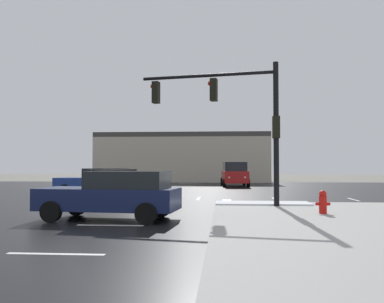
{
  "coord_description": "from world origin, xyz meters",
  "views": [
    {
      "loc": [
        3.35,
        -22.17,
        1.79
      ],
      "look_at": [
        1.13,
        7.02,
        2.75
      ],
      "focal_mm": 39.2,
      "sensor_mm": 36.0,
      "label": 1
    }
  ],
  "objects_px": {
    "traffic_signal_mast": "(236,110)",
    "sedan_navy": "(114,194)",
    "suv_red": "(235,173)",
    "fire_hydrant": "(323,202)",
    "sedan_tan": "(116,184)",
    "sedan_blue": "(98,181)"
  },
  "relations": [
    {
      "from": "sedan_tan",
      "to": "sedan_navy",
      "type": "height_order",
      "value": "same"
    },
    {
      "from": "fire_hydrant",
      "to": "sedan_tan",
      "type": "height_order",
      "value": "sedan_tan"
    },
    {
      "from": "suv_red",
      "to": "sedan_tan",
      "type": "distance_m",
      "value": 16.51
    },
    {
      "from": "suv_red",
      "to": "sedan_blue",
      "type": "relative_size",
      "value": 1.06
    },
    {
      "from": "fire_hydrant",
      "to": "suv_red",
      "type": "distance_m",
      "value": 21.09
    },
    {
      "from": "fire_hydrant",
      "to": "sedan_blue",
      "type": "distance_m",
      "value": 14.91
    },
    {
      "from": "traffic_signal_mast",
      "to": "sedan_tan",
      "type": "height_order",
      "value": "traffic_signal_mast"
    },
    {
      "from": "fire_hydrant",
      "to": "sedan_blue",
      "type": "relative_size",
      "value": 0.17
    },
    {
      "from": "traffic_signal_mast",
      "to": "sedan_navy",
      "type": "bearing_deg",
      "value": 55.28
    },
    {
      "from": "traffic_signal_mast",
      "to": "sedan_navy",
      "type": "height_order",
      "value": "traffic_signal_mast"
    },
    {
      "from": "sedan_blue",
      "to": "sedan_navy",
      "type": "xyz_separation_m",
      "value": [
        4.02,
        -11.35,
        0.0
      ]
    },
    {
      "from": "fire_hydrant",
      "to": "sedan_blue",
      "type": "bearing_deg",
      "value": 137.35
    },
    {
      "from": "fire_hydrant",
      "to": "sedan_navy",
      "type": "relative_size",
      "value": 0.17
    },
    {
      "from": "suv_red",
      "to": "fire_hydrant",
      "type": "bearing_deg",
      "value": 3.39
    },
    {
      "from": "traffic_signal_mast",
      "to": "sedan_tan",
      "type": "distance_m",
      "value": 7.21
    },
    {
      "from": "suv_red",
      "to": "sedan_tan",
      "type": "bearing_deg",
      "value": -25.33
    },
    {
      "from": "sedan_blue",
      "to": "sedan_tan",
      "type": "height_order",
      "value": "same"
    },
    {
      "from": "suv_red",
      "to": "sedan_navy",
      "type": "height_order",
      "value": "suv_red"
    },
    {
      "from": "traffic_signal_mast",
      "to": "suv_red",
      "type": "xyz_separation_m",
      "value": [
        0.38,
        18.1,
        -3.01
      ]
    },
    {
      "from": "sedan_tan",
      "to": "sedan_navy",
      "type": "distance_m",
      "value": 7.09
    },
    {
      "from": "fire_hydrant",
      "to": "sedan_navy",
      "type": "height_order",
      "value": "sedan_navy"
    },
    {
      "from": "suv_red",
      "to": "sedan_blue",
      "type": "xyz_separation_m",
      "value": [
        -8.49,
        -10.84,
        -0.24
      ]
    }
  ]
}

